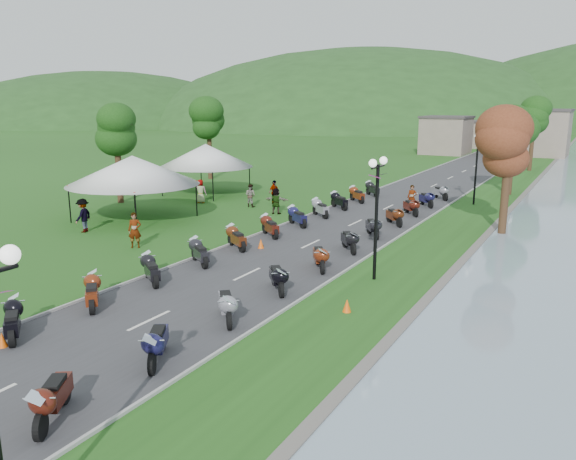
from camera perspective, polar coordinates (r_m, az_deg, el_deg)
The scene contains 13 objects.
road at distance 45.63m, azimuth 12.66°, elevation 3.48°, with size 7.00×120.00×0.02m, color #3A3A3D.
hills_backdrop at distance 203.74m, azimuth 26.04°, elevation 9.57°, with size 360.00×120.00×76.00m, color #285621, non-canonical shape.
far_building at distance 89.56m, azimuth 19.99°, elevation 9.10°, with size 18.00×16.00×5.00m, color gray.
moto_row_left at distance 25.74m, azimuth -9.05°, elevation -2.30°, with size 2.60×45.85×1.10m, color #331411, non-canonical shape.
moto_row_right at distance 26.31m, azimuth 4.74°, elevation -1.84°, with size 2.60×40.58×1.10m, color #331411, non-canonical shape.
vendor_tent_main at distance 36.33m, azimuth -15.38°, elevation 4.16°, with size 5.44×5.44×4.00m, color white, non-canonical shape.
vendor_tent_side at distance 45.25m, azimuth -8.31°, elevation 6.12°, with size 4.94×4.94×4.00m, color white, non-canonical shape.
tree_park_left at distance 42.57m, azimuth -17.00°, elevation 8.57°, with size 3.19×3.19×8.86m, color #1E4F15, non-canonical shape.
tree_lakeside at distance 33.19m, azimuth 21.43°, elevation 6.42°, with size 2.87×2.87×7.98m, color #1E4F15, non-canonical shape.
pedestrian_a at distance 29.51m, azimuth -15.20°, elevation -1.74°, with size 0.66×0.48×1.81m, color slate.
pedestrian_b at distance 39.70m, azimuth -3.82°, elevation 2.38°, with size 0.79×0.43×1.62m, color slate.
pedestrian_c at distance 33.92m, azimuth -19.98°, elevation -0.19°, with size 1.24×0.51×1.92m, color slate.
traffic_cone_near at distance 19.20m, azimuth -27.04°, elevation -9.91°, with size 0.31×0.31×0.48m, color #F2590C.
Camera 1 is at (12.77, -3.21, 7.22)m, focal length 35.00 mm.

